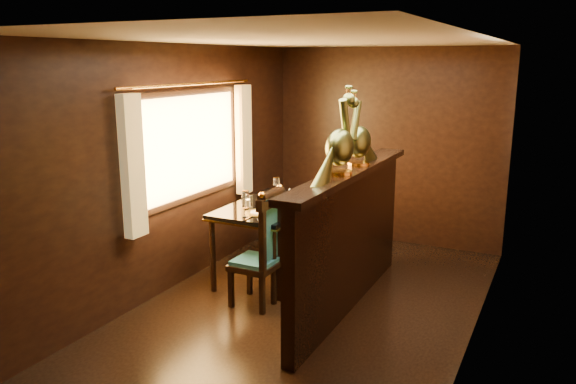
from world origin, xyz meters
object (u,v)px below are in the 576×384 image
at_px(dining_table, 271,211).
at_px(peacock_right, 359,128).
at_px(chair_left, 265,245).
at_px(chair_right, 334,225).
at_px(peacock_left, 340,131).

relative_size(dining_table, peacock_right, 1.94).
height_order(chair_left, chair_right, chair_right).
distance_m(chair_left, chair_right, 0.93).
bearing_deg(peacock_right, peacock_left, -90.00).
xyz_separation_m(chair_right, peacock_right, (0.37, -0.32, 1.08)).
distance_m(dining_table, peacock_right, 1.42).
bearing_deg(peacock_left, chair_right, 114.28).
xyz_separation_m(dining_table, peacock_right, (1.03, -0.17, 0.97)).
xyz_separation_m(dining_table, chair_left, (0.31, -0.71, -0.13)).
relative_size(peacock_left, peacock_right, 1.06).
relative_size(chair_left, peacock_right, 1.66).
relative_size(dining_table, peacock_left, 1.83).
bearing_deg(dining_table, peacock_right, -9.51).
distance_m(dining_table, peacock_left, 1.57).
distance_m(chair_right, peacock_left, 1.42).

